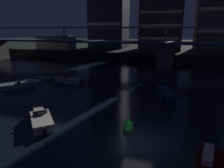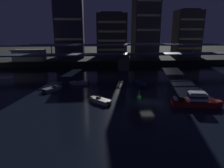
{
  "view_description": "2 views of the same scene",
  "coord_description": "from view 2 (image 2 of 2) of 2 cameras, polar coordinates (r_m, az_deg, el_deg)",
  "views": [
    {
      "loc": [
        2.4,
        -14.33,
        8.9
      ],
      "look_at": [
        -5.85,
        12.01,
        1.36
      ],
      "focal_mm": 32.46,
      "sensor_mm": 36.0,
      "label": 1
    },
    {
      "loc": [
        -10.43,
        -37.31,
        13.84
      ],
      "look_at": [
        -6.58,
        7.0,
        2.12
      ],
      "focal_mm": 32.16,
      "sensor_mm": 36.0,
      "label": 2
    }
  ],
  "objects": [
    {
      "name": "far_riverbank",
      "position": [
        121.38,
        -0.02,
        8.74
      ],
      "size": [
        240.0,
        80.0,
        2.2
      ],
      "primitive_type": "cube",
      "color": "black",
      "rests_on": "ground"
    },
    {
      "name": "speedboat_mid_left",
      "position": [
        40.28,
        -3.25,
        -4.73
      ],
      "size": [
        4.27,
        4.5,
        1.16
      ],
      "color": "beige",
      "rests_on": "ground"
    },
    {
      "name": "cabin_cruiser_near_left",
      "position": [
        41.41,
        22.58,
        -4.4
      ],
      "size": [
        9.36,
        4.14,
        2.79
      ],
      "color": "maroon",
      "rests_on": "ground"
    },
    {
      "name": "speedboat_mid_center",
      "position": [
        50.22,
        -16.71,
        -1.38
      ],
      "size": [
        4.27,
        4.5,
        1.16
      ],
      "color": "gray",
      "rests_on": "ground"
    },
    {
      "name": "dinghy_with_paddler",
      "position": [
        49.61,
        23.98,
        -2.41
      ],
      "size": [
        2.41,
        2.64,
        1.36
      ],
      "color": "silver",
      "rests_on": "ground"
    },
    {
      "name": "tower_east_tall",
      "position": [
        101.94,
        20.56,
        13.25
      ],
      "size": [
        11.61,
        8.26,
        21.41
      ],
      "color": "#423D38",
      "rests_on": "far_riverbank"
    },
    {
      "name": "speedboat_near_right",
      "position": [
        53.59,
        8.06,
        0.11
      ],
      "size": [
        2.74,
        5.19,
        1.16
      ],
      "color": "#19234C",
      "rests_on": "ground"
    },
    {
      "name": "channel_buoy",
      "position": [
        42.76,
        7.71,
        -3.58
      ],
      "size": [
        0.9,
        0.9,
        1.76
      ],
      "color": "green",
      "rests_on": "ground"
    },
    {
      "name": "waterfront_pavilion",
      "position": [
        88.68,
        -22.39,
        7.58
      ],
      "size": [
        12.4,
        7.4,
        4.7
      ],
      "color": "#B2AD9E",
      "rests_on": "far_riverbank"
    },
    {
      "name": "tower_central",
      "position": [
        98.52,
        9.47,
        16.77
      ],
      "size": [
        11.21,
        11.58,
        31.13
      ],
      "color": "#423D38",
      "rests_on": "far_riverbank"
    },
    {
      "name": "speedboat_near_center",
      "position": [
        54.57,
        -9.19,
        0.33
      ],
      "size": [
        5.19,
        1.82,
        1.16
      ],
      "color": "gray",
      "rests_on": "ground"
    },
    {
      "name": "river_bridge",
      "position": [
        73.58,
        3.24,
        7.54
      ],
      "size": [
        105.11,
        6.4,
        9.38
      ],
      "color": "#4C4944",
      "rests_on": "ground"
    },
    {
      "name": "ground_plane",
      "position": [
        41.14,
        10.06,
        -5.13
      ],
      "size": [
        400.0,
        400.0,
        0.0
      ],
      "primitive_type": "plane",
      "color": "black"
    },
    {
      "name": "tower_west_tall",
      "position": [
        94.51,
        -0.31,
        13.64
      ],
      "size": [
        13.14,
        12.56,
        19.87
      ],
      "color": "#38332D",
      "rests_on": "far_riverbank"
    },
    {
      "name": "tower_west_low",
      "position": [
        96.68,
        -12.22,
        19.94
      ],
      "size": [
        12.51,
        10.93,
        42.08
      ],
      "color": "#282833",
      "rests_on": "far_riverbank"
    }
  ]
}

